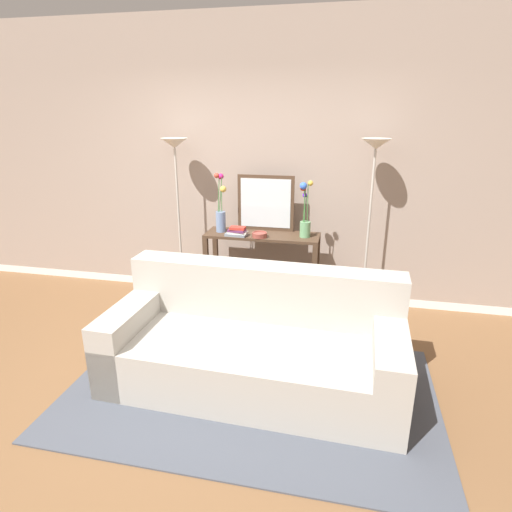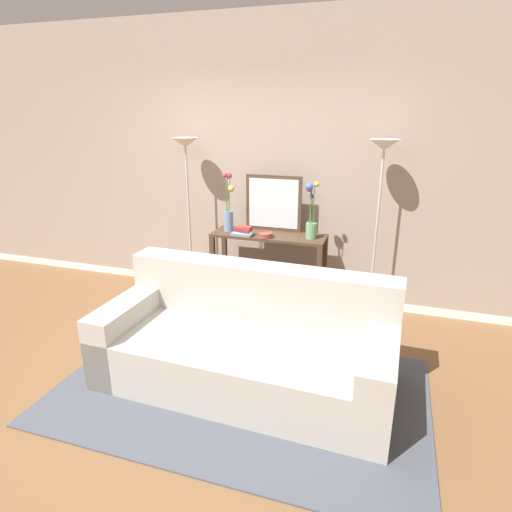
# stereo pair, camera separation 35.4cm
# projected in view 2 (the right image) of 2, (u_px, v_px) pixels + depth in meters

# --- Properties ---
(ground_plane) EXTENTS (16.00, 16.00, 0.02)m
(ground_plane) POSITION_uv_depth(u_px,v_px,m) (178.00, 386.00, 3.40)
(ground_plane) COLOR brown
(back_wall) EXTENTS (12.00, 0.15, 3.02)m
(back_wall) POSITION_uv_depth(u_px,v_px,m) (255.00, 164.00, 4.70)
(back_wall) COLOR white
(back_wall) RESTS_ON ground
(area_rug) EXTENTS (2.80, 1.74, 0.01)m
(area_rug) POSITION_uv_depth(u_px,v_px,m) (240.00, 390.00, 3.32)
(area_rug) COLOR #474C56
(area_rug) RESTS_ON ground
(couch) EXTENTS (2.28, 1.06, 0.88)m
(couch) POSITION_uv_depth(u_px,v_px,m) (247.00, 346.00, 3.37)
(couch) COLOR #ADA89E
(couch) RESTS_ON ground
(console_table) EXTENTS (1.18, 0.38, 0.85)m
(console_table) POSITION_uv_depth(u_px,v_px,m) (268.00, 259.00, 4.52)
(console_table) COLOR #473323
(console_table) RESTS_ON ground
(floor_lamp_left) EXTENTS (0.28, 0.28, 1.79)m
(floor_lamp_left) POSITION_uv_depth(u_px,v_px,m) (187.00, 174.00, 4.59)
(floor_lamp_left) COLOR #B7B2A8
(floor_lamp_left) RESTS_ON ground
(floor_lamp_right) EXTENTS (0.28, 0.28, 1.82)m
(floor_lamp_right) POSITION_uv_depth(u_px,v_px,m) (381.00, 182.00, 4.00)
(floor_lamp_right) COLOR #B7B2A8
(floor_lamp_right) RESTS_ON ground
(wall_mirror) EXTENTS (0.60, 0.02, 0.58)m
(wall_mirror) POSITION_uv_depth(u_px,v_px,m) (273.00, 203.00, 4.48)
(wall_mirror) COLOR #473323
(wall_mirror) RESTS_ON console_table
(vase_tall_flowers) EXTENTS (0.12, 0.12, 0.61)m
(vase_tall_flowers) POSITION_uv_depth(u_px,v_px,m) (229.00, 212.00, 4.50)
(vase_tall_flowers) COLOR #6B84AD
(vase_tall_flowers) RESTS_ON console_table
(vase_short_flowers) EXTENTS (0.13, 0.11, 0.57)m
(vase_short_flowers) POSITION_uv_depth(u_px,v_px,m) (311.00, 217.00, 4.23)
(vase_short_flowers) COLOR #669E6B
(vase_short_flowers) RESTS_ON console_table
(fruit_bowl) EXTENTS (0.15, 0.15, 0.05)m
(fruit_bowl) POSITION_uv_depth(u_px,v_px,m) (265.00, 235.00, 4.32)
(fruit_bowl) COLOR brown
(fruit_bowl) RESTS_ON console_table
(book_stack) EXTENTS (0.23, 0.14, 0.10)m
(book_stack) POSITION_uv_depth(u_px,v_px,m) (243.00, 231.00, 4.38)
(book_stack) COLOR slate
(book_stack) RESTS_ON console_table
(book_row_under_console) EXTENTS (0.39, 0.18, 0.12)m
(book_row_under_console) POSITION_uv_depth(u_px,v_px,m) (243.00, 300.00, 4.78)
(book_row_under_console) COLOR gold
(book_row_under_console) RESTS_ON ground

